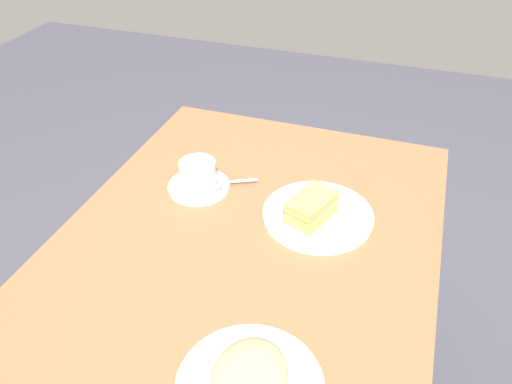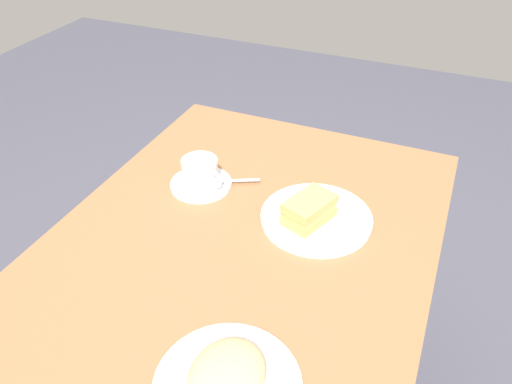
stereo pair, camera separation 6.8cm
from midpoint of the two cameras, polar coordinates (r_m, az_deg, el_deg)
dining_table at (r=1.21m, az=-2.44°, el=-9.97°), size 1.01×0.80×0.76m
sandwich_plate at (r=1.15m, az=5.27°, el=-2.65°), size 0.25×0.25×0.01m
sandwich_front at (r=1.11m, az=4.50°, el=-1.77°), size 0.13×0.11×0.06m
coffee_saucer at (r=1.25m, az=-8.00°, el=0.60°), size 0.15×0.15×0.01m
coffee_cup at (r=1.22m, az=-8.09°, el=2.05°), size 0.09×0.11×0.06m
spoon at (r=1.24m, az=-4.41°, el=1.16°), size 0.06×0.09×0.01m
side_food_pile at (r=0.83m, az=-3.24°, el=-20.02°), size 0.14×0.12×0.04m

